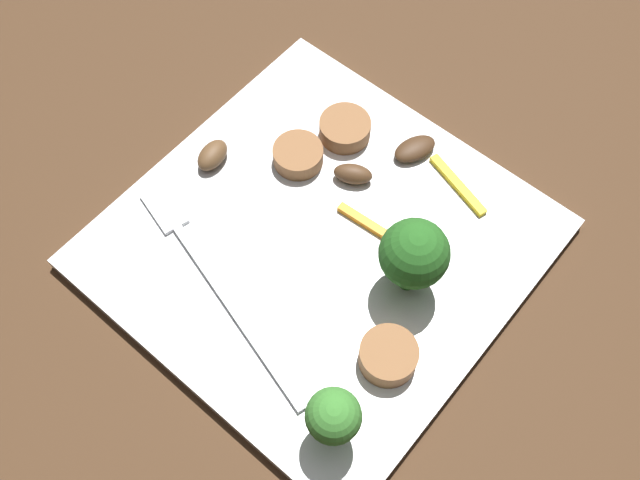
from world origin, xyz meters
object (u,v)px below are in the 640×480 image
(pepper_strip_0, at_px, (458,185))
(mushroom_0, at_px, (213,155))
(fork, at_px, (210,275))
(sausage_slice_1, at_px, (298,155))
(plate, at_px, (320,244))
(sausage_slice_0, at_px, (345,129))
(broccoli_floret_1, at_px, (333,417))
(mushroom_2, at_px, (353,174))
(mushroom_1, at_px, (415,149))
(sausage_slice_2, at_px, (388,356))
(broccoli_floret_0, at_px, (414,255))
(pepper_strip_1, at_px, (372,227))

(pepper_strip_0, bearing_deg, mushroom_0, 32.89)
(fork, xyz_separation_m, sausage_slice_1, (0.01, -0.10, 0.00))
(plate, xyz_separation_m, sausage_slice_0, (0.04, -0.08, 0.01))
(broccoli_floret_1, bearing_deg, mushroom_2, -54.88)
(mushroom_1, relative_size, mushroom_2, 1.19)
(sausage_slice_2, relative_size, mushroom_0, 1.33)
(mushroom_0, height_order, pepper_strip_0, mushroom_0)
(plate, relative_size, mushroom_0, 9.42)
(broccoli_floret_1, xyz_separation_m, mushroom_1, (0.08, -0.18, -0.03))
(broccoli_floret_1, distance_m, sausage_slice_1, 0.19)
(plate, height_order, sausage_slice_1, sausage_slice_1)
(pepper_strip_0, bearing_deg, broccoli_floret_0, 101.96)
(plate, height_order, sausage_slice_2, sausage_slice_2)
(sausage_slice_0, relative_size, mushroom_1, 1.15)
(plate, relative_size, pepper_strip_1, 4.74)
(mushroom_0, height_order, pepper_strip_1, mushroom_0)
(mushroom_0, xyz_separation_m, pepper_strip_0, (-0.14, -0.09, -0.00))
(sausage_slice_2, bearing_deg, pepper_strip_0, -73.20)
(sausage_slice_0, bearing_deg, plate, 118.53)
(plate, distance_m, pepper_strip_1, 0.04)
(fork, bearing_deg, pepper_strip_0, -102.51)
(sausage_slice_0, bearing_deg, mushroom_1, -157.92)
(sausage_slice_1, distance_m, sausage_slice_2, 0.15)
(plate, height_order, pepper_strip_0, pepper_strip_0)
(fork, distance_m, broccoli_floret_1, 0.13)
(broccoli_floret_1, xyz_separation_m, pepper_strip_0, (0.04, -0.18, -0.03))
(plate, relative_size, pepper_strip_0, 4.57)
(mushroom_2, bearing_deg, pepper_strip_0, -144.63)
(sausage_slice_1, relative_size, sausage_slice_2, 0.99)
(mushroom_0, bearing_deg, fork, 132.49)
(pepper_strip_0, relative_size, pepper_strip_1, 1.04)
(broccoli_floret_0, xyz_separation_m, mushroom_2, (0.07, -0.04, -0.03))
(sausage_slice_2, bearing_deg, plate, -23.53)
(broccoli_floret_1, xyz_separation_m, mushroom_2, (0.10, -0.14, -0.03))
(plate, bearing_deg, pepper_strip_1, -125.62)
(broccoli_floret_0, bearing_deg, mushroom_1, -55.94)
(broccoli_floret_1, bearing_deg, broccoli_floret_0, -76.88)
(plate, distance_m, mushroom_0, 0.10)
(sausage_slice_2, relative_size, mushroom_1, 1.12)
(broccoli_floret_0, relative_size, mushroom_2, 2.32)
(sausage_slice_2, distance_m, pepper_strip_1, 0.09)
(broccoli_floret_1, distance_m, mushroom_0, 0.20)
(sausage_slice_0, relative_size, mushroom_2, 1.37)
(fork, relative_size, broccoli_floret_0, 2.91)
(mushroom_1, height_order, pepper_strip_0, mushroom_1)
(plate, bearing_deg, sausage_slice_0, -61.47)
(fork, bearing_deg, pepper_strip_1, -106.50)
(sausage_slice_1, xyz_separation_m, mushroom_2, (-0.04, -0.01, -0.00))
(broccoli_floret_0, bearing_deg, mushroom_0, 4.40)
(pepper_strip_1, bearing_deg, pepper_strip_0, -111.02)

